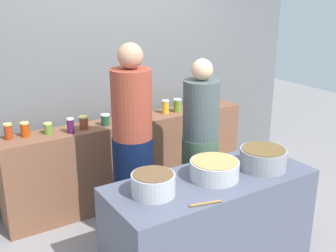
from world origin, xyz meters
TOP-DOWN VIEW (x-y plane):
  - ground at (0.00, 0.00)m, footprint 12.00×12.00m
  - storefront_wall at (0.00, 1.45)m, footprint 4.80×0.12m
  - display_shelf at (0.00, 1.10)m, footprint 2.70×0.36m
  - prep_table at (0.00, -0.30)m, footprint 1.70×0.70m
  - preserve_jar_0 at (-1.21, 1.16)m, footprint 0.08×0.08m
  - preserve_jar_1 at (-1.06, 1.16)m, footprint 0.08×0.08m
  - preserve_jar_2 at (-0.86, 1.11)m, footprint 0.08×0.08m
  - preserve_jar_3 at (-0.67, 1.03)m, footprint 0.07×0.07m
  - preserve_jar_4 at (-0.52, 1.06)m, footprint 0.09×0.09m
  - preserve_jar_5 at (-0.30, 1.06)m, footprint 0.09×0.09m
  - preserve_jar_6 at (-0.01, 1.13)m, footprint 0.08×0.08m
  - preserve_jar_7 at (0.15, 1.10)m, footprint 0.07×0.07m
  - preserve_jar_8 at (0.43, 1.09)m, footprint 0.08×0.08m
  - preserve_jar_9 at (0.58, 1.07)m, footprint 0.09×0.09m
  - preserve_jar_10 at (0.86, 1.12)m, footprint 0.08×0.08m
  - cooking_pot_left at (-0.52, -0.28)m, footprint 0.32×0.32m
  - cooking_pot_center at (0.02, -0.30)m, footprint 0.39×0.39m
  - cooking_pot_right at (0.48, -0.36)m, footprint 0.39×0.39m
  - wooden_spoon at (-0.29, -0.60)m, footprint 0.23×0.08m
  - cook_with_tongs at (-0.33, 0.41)m, footprint 0.36×0.36m
  - cook_in_cap at (0.33, 0.30)m, footprint 0.35×0.35m

SIDE VIEW (x-z plane):
  - ground at x=0.00m, z-range 0.00..0.00m
  - prep_table at x=0.00m, z-range 0.00..0.80m
  - display_shelf at x=0.00m, z-range 0.00..0.91m
  - cook_in_cap at x=0.33m, z-range -0.08..1.56m
  - wooden_spoon at x=-0.29m, z-range 0.80..0.81m
  - cook_with_tongs at x=-0.33m, z-range -0.08..1.73m
  - cooking_pot_center at x=0.02m, z-range 0.79..0.95m
  - cooking_pot_left at x=-0.52m, z-range 0.79..0.96m
  - cooking_pot_right at x=0.48m, z-range 0.79..0.97m
  - preserve_jar_2 at x=-0.86m, z-range 0.91..1.02m
  - preserve_jar_5 at x=-0.30m, z-range 0.91..1.03m
  - preserve_jar_6 at x=-0.01m, z-range 0.91..1.03m
  - preserve_jar_7 at x=0.15m, z-range 0.91..1.03m
  - preserve_jar_4 at x=-0.52m, z-range 0.91..1.04m
  - preserve_jar_1 at x=-1.06m, z-range 0.91..1.05m
  - preserve_jar_3 at x=-0.67m, z-range 0.91..1.05m
  - preserve_jar_10 at x=0.86m, z-range 0.91..1.06m
  - preserve_jar_8 at x=0.43m, z-range 0.91..1.06m
  - preserve_jar_9 at x=0.58m, z-range 0.91..1.06m
  - preserve_jar_0 at x=-1.21m, z-range 0.91..1.06m
  - storefront_wall at x=0.00m, z-range 0.00..3.00m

